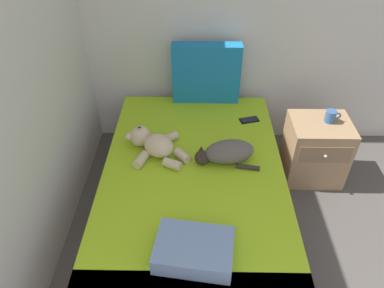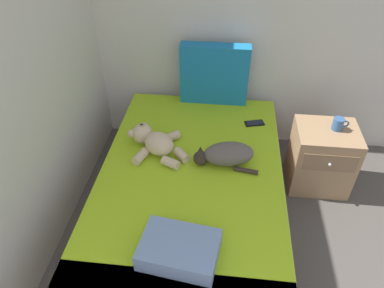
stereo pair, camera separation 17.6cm
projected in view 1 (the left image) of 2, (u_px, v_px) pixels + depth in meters
name	position (u px, v px, depth m)	size (l,w,h in m)	color
wall_back	(310.00, 5.00, 2.73)	(3.68, 0.06, 2.47)	beige
bed	(193.00, 201.00, 2.50)	(1.26, 2.04, 0.49)	#9E7A56
patterned_cushion	(206.00, 73.00, 2.92)	(0.56, 0.12, 0.50)	#1972AD
cat	(227.00, 152.00, 2.42)	(0.44, 0.25, 0.15)	#59514C
teddy_bear	(154.00, 144.00, 2.50)	(0.47, 0.40, 0.16)	beige
cell_phone	(249.00, 120.00, 2.83)	(0.16, 0.11, 0.01)	black
throw_pillow	(194.00, 250.00, 1.85)	(0.40, 0.28, 0.11)	#728CB7
nightstand	(315.00, 150.00, 2.89)	(0.46, 0.42, 0.53)	#9E7A56
mug	(331.00, 116.00, 2.71)	(0.12, 0.08, 0.09)	#33598C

